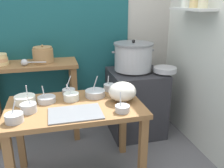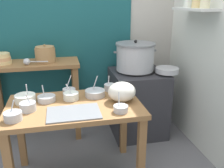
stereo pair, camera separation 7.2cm
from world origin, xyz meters
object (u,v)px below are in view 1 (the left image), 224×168
object	(u,v)px
stove_block	(136,102)
ladle	(25,62)
clay_pot	(43,55)
prep_bowl_4	(47,99)
prep_bowl_6	(95,93)
prep_bowl_0	(14,117)
prep_bowl_3	(29,107)
back_shelf_table	(33,83)
prep_bowl_7	(71,96)
steamer_pot	(133,56)
prep_bowl_5	(122,108)
serving_tray	(75,113)
prep_bowl_8	(69,91)
prep_bowl_1	(25,99)
prep_table	(76,117)
wide_pan	(165,70)
prep_bowl_2	(109,87)
plastic_bag	(122,92)

from	to	relation	value
stove_block	ladle	bearing A→B (deg)	178.62
clay_pot	prep_bowl_4	size ratio (longest dim) A/B	1.43
clay_pot	prep_bowl_6	bearing A→B (deg)	-56.22
prep_bowl_0	prep_bowl_3	distance (m)	0.17
back_shelf_table	stove_block	xyz separation A→B (m)	(1.15, -0.13, -0.30)
prep_bowl_7	prep_bowl_4	bearing A→B (deg)	178.41
steamer_pot	prep_bowl_5	xyz separation A→B (m)	(-0.39, -0.90, -0.19)
serving_tray	prep_bowl_5	size ratio (longest dim) A/B	2.60
prep_bowl_5	prep_bowl_8	bearing A→B (deg)	128.27
prep_bowl_0	prep_bowl_7	distance (m)	0.52
prep_bowl_1	prep_bowl_7	distance (m)	0.38
prep_table	clay_pot	bearing A→B (deg)	106.93
wide_pan	prep_bowl_2	distance (m)	0.74
ladle	prep_bowl_0	bearing A→B (deg)	-91.66
ladle	serving_tray	world-z (taller)	ladle
prep_table	prep_bowl_3	distance (m)	0.39
ladle	prep_bowl_3	xyz separation A→B (m)	(0.06, -0.74, -0.18)
wide_pan	prep_bowl_1	size ratio (longest dim) A/B	1.49
prep_bowl_4	prep_bowl_7	bearing A→B (deg)	-1.59
clay_pot	ladle	size ratio (longest dim) A/B	0.86
prep_bowl_8	plastic_bag	bearing A→B (deg)	-31.26
prep_bowl_2	prep_bowl_6	world-z (taller)	prep_bowl_6
steamer_pot	wide_pan	distance (m)	0.38
wide_pan	prep_bowl_7	world-z (taller)	prep_bowl_7
prep_bowl_0	wide_pan	bearing A→B (deg)	25.29
clay_pot	prep_bowl_3	bearing A→B (deg)	-97.72
clay_pot	prep_bowl_1	distance (m)	0.72
prep_bowl_0	ladle	bearing A→B (deg)	88.34
prep_bowl_4	prep_bowl_8	bearing A→B (deg)	34.35
back_shelf_table	prep_bowl_0	xyz separation A→B (m)	(-0.07, -0.99, 0.08)
serving_tray	prep_bowl_3	distance (m)	0.36
prep_bowl_1	prep_table	bearing A→B (deg)	-17.62
ladle	wide_pan	distance (m)	1.48
prep_bowl_5	prep_bowl_6	bearing A→B (deg)	112.01
plastic_bag	wide_pan	distance (m)	0.83
stove_block	ladle	size ratio (longest dim) A/B	3.13
prep_bowl_2	prep_bowl_6	size ratio (longest dim) A/B	0.77
plastic_bag	prep_bowl_6	xyz separation A→B (m)	(-0.21, 0.15, -0.05)
steamer_pot	ladle	distance (m)	1.15
prep_table	plastic_bag	bearing A→B (deg)	-1.67
wide_pan	prep_table	bearing A→B (deg)	-153.95
prep_table	serving_tray	bearing A→B (deg)	-94.99
steamer_pot	serving_tray	distance (m)	1.16
prep_bowl_0	prep_bowl_8	size ratio (longest dim) A/B	0.87
prep_bowl_8	prep_bowl_4	bearing A→B (deg)	-145.65
wide_pan	prep_bowl_8	size ratio (longest dim) A/B	1.50
prep_bowl_4	prep_bowl_0	bearing A→B (deg)	-125.49
clay_pot	plastic_bag	world-z (taller)	clay_pot
prep_table	wide_pan	size ratio (longest dim) A/B	4.35
prep_bowl_3	wide_pan	bearing A→B (deg)	21.73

